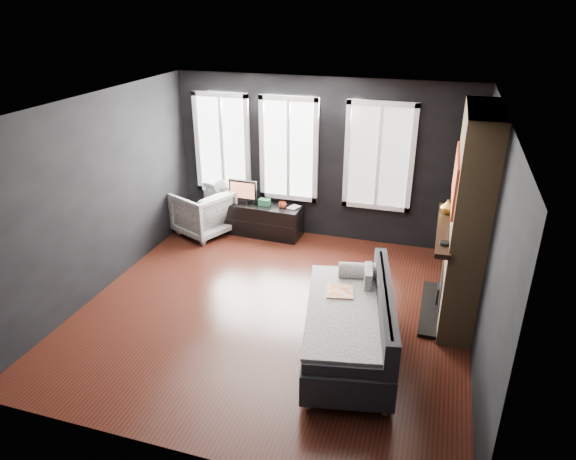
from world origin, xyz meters
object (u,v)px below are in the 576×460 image
(monitor, at_px, (243,190))
(mantel_vase, at_px, (447,207))
(sofa, at_px, (348,321))
(mug, at_px, (282,204))
(media_console, at_px, (256,218))
(armchair, at_px, (203,210))
(book, at_px, (290,201))

(monitor, height_order, mantel_vase, mantel_vase)
(monitor, distance_m, mantel_vase, 3.60)
(sofa, distance_m, monitor, 3.75)
(monitor, height_order, mug, monitor)
(media_console, relative_size, monitor, 3.13)
(armchair, distance_m, media_console, 0.93)
(monitor, bearing_deg, sofa, -48.83)
(media_console, xyz_separation_m, mug, (0.50, -0.05, 0.34))
(media_console, distance_m, monitor, 0.56)
(armchair, bearing_deg, book, 126.79)
(sofa, relative_size, mantel_vase, 11.33)
(mug, bearing_deg, mantel_vase, -23.47)
(book, bearing_deg, media_console, -176.78)
(sofa, height_order, mug, sofa)
(sofa, relative_size, media_console, 1.29)
(monitor, relative_size, mug, 4.09)
(monitor, bearing_deg, book, 4.20)
(sofa, xyz_separation_m, mantel_vase, (0.95, 1.68, 0.87))
(sofa, xyz_separation_m, media_console, (-2.18, 2.87, -0.17))
(media_console, relative_size, mug, 12.81)
(armchair, xyz_separation_m, mantel_vase, (4.00, -0.90, 0.88))
(mug, bearing_deg, sofa, -59.20)
(book, bearing_deg, monitor, -176.83)
(armchair, height_order, monitor, monitor)
(mantel_vase, bearing_deg, mug, 156.53)
(monitor, xyz_separation_m, mug, (0.73, -0.04, -0.17))
(book, bearing_deg, mug, -143.32)
(media_console, bearing_deg, mantel_vase, -17.99)
(sofa, xyz_separation_m, mug, (-1.68, 2.82, 0.17))
(sofa, bearing_deg, armchair, 128.87)
(monitor, bearing_deg, media_console, 4.07)
(book, bearing_deg, mantel_vase, -25.93)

